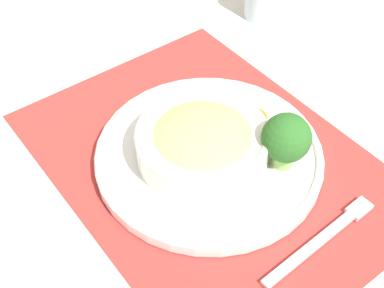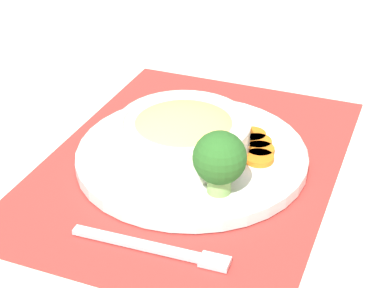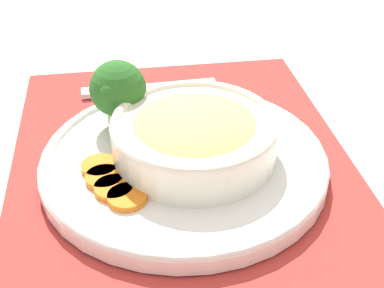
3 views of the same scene
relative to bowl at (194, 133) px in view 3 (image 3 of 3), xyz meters
name	(u,v)px [view 3 (image 3 of 3)]	position (x,y,z in m)	size (l,w,h in m)	color
ground_plane	(184,171)	(0.00, 0.01, -0.05)	(4.00, 4.00, 0.00)	beige
placemat	(184,169)	(0.00, 0.01, -0.05)	(0.51, 0.38, 0.00)	#B2332D
plate	(184,160)	(0.00, 0.01, -0.03)	(0.31, 0.31, 0.02)	white
bowl	(194,133)	(0.00, 0.00, 0.00)	(0.18, 0.18, 0.05)	silver
broccoli_floret	(118,90)	(0.07, 0.07, 0.02)	(0.06, 0.06, 0.08)	#84AD5B
carrot_slice_near	(100,167)	(-0.01, 0.10, -0.02)	(0.04, 0.04, 0.01)	orange
carrot_slice_middle	(104,178)	(-0.03, 0.10, -0.02)	(0.04, 0.04, 0.01)	orange
carrot_slice_far	(114,188)	(-0.05, 0.09, -0.02)	(0.04, 0.04, 0.01)	orange
carrot_slice_extra	(127,197)	(-0.06, 0.08, -0.02)	(0.04, 0.04, 0.01)	orange
fork	(136,89)	(0.18, 0.05, -0.04)	(0.02, 0.18, 0.01)	silver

